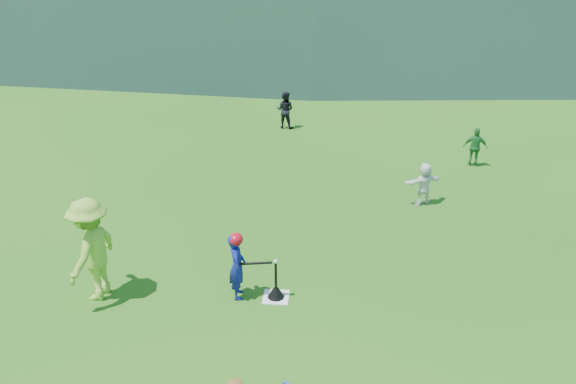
% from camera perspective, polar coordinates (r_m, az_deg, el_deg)
% --- Properties ---
extents(ground, '(120.00, 120.00, 0.00)m').
position_cam_1_polar(ground, '(9.99, -1.22, -10.67)').
color(ground, '#1C5413').
rests_on(ground, ground).
extents(home_plate, '(0.45, 0.45, 0.02)m').
position_cam_1_polar(home_plate, '(9.99, -1.22, -10.63)').
color(home_plate, silver).
rests_on(home_plate, ground).
extents(baseball, '(0.08, 0.08, 0.08)m').
position_cam_1_polar(baseball, '(9.59, -1.26, -7.06)').
color(baseball, white).
rests_on(baseball, batting_tee).
extents(batter_child, '(0.37, 0.49, 1.21)m').
position_cam_1_polar(batter_child, '(9.74, -5.19, -7.51)').
color(batter_child, navy).
rests_on(batter_child, ground).
extents(adult_coach, '(0.88, 1.30, 1.86)m').
position_cam_1_polar(adult_coach, '(10.11, -19.31, -5.54)').
color(adult_coach, '#8BBD37').
rests_on(adult_coach, ground).
extents(fielder_b, '(0.68, 0.58, 1.21)m').
position_cam_1_polar(fielder_b, '(18.52, -0.30, 8.34)').
color(fielder_b, black).
rests_on(fielder_b, ground).
extents(fielder_c, '(0.67, 0.39, 1.08)m').
position_cam_1_polar(fielder_c, '(16.15, 18.50, 4.34)').
color(fielder_c, '#227230').
rests_on(fielder_c, ground).
extents(fielder_d, '(0.99, 0.68, 1.03)m').
position_cam_1_polar(fielder_d, '(13.45, 13.66, 0.83)').
color(fielder_d, white).
rests_on(fielder_d, ground).
extents(batting_tee, '(0.30, 0.30, 0.68)m').
position_cam_1_polar(batting_tee, '(9.92, -1.23, -10.06)').
color(batting_tee, black).
rests_on(batting_tee, home_plate).
extents(batter_gear, '(0.73, 0.26, 0.58)m').
position_cam_1_polar(batter_gear, '(9.49, -5.16, -5.01)').
color(batter_gear, '#B50C1C').
rests_on(batter_gear, ground).
extents(outfield_fence, '(70.07, 0.08, 1.33)m').
position_cam_1_polar(outfield_fence, '(36.49, 3.50, 16.46)').
color(outfield_fence, gray).
rests_on(outfield_fence, ground).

